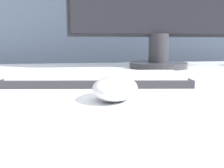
# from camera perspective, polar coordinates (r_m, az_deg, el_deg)

# --- Properties ---
(partition_panel) EXTENTS (5.00, 0.03, 1.30)m
(partition_panel) POSITION_cam_1_polar(r_m,az_deg,el_deg) (1.34, -8.11, 1.95)
(partition_panel) COLOR #333D4C
(partition_panel) RESTS_ON ground_plane
(computer_mouse_near) EXTENTS (0.10, 0.12, 0.04)m
(computer_mouse_near) POSITION_cam_1_polar(r_m,az_deg,el_deg) (0.42, 0.71, -0.91)
(computer_mouse_near) COLOR silver
(computer_mouse_near) RESTS_ON desk
(keyboard) EXTENTS (0.41, 0.20, 0.02)m
(keyboard) POSITION_cam_1_polar(r_m,az_deg,el_deg) (0.59, -3.15, 1.22)
(keyboard) COLOR #28282D
(keyboard) RESTS_ON desk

